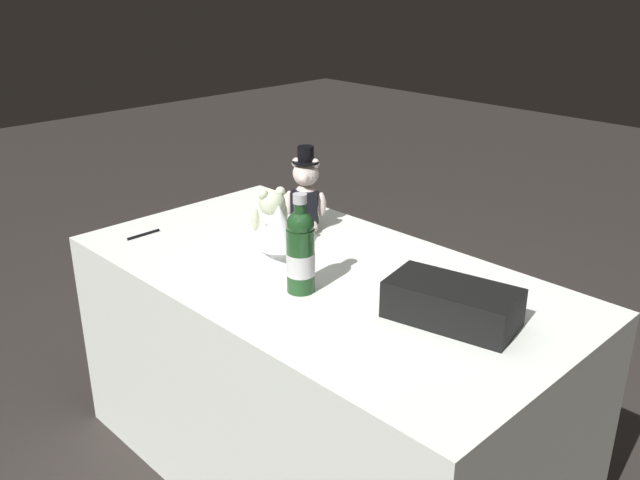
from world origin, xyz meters
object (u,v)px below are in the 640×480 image
object	(u,v)px
teddy_bear_bride	(275,228)
champagne_bottle	(301,251)
signing_pen	(142,235)
gift_case_black	(452,303)
teddy_bear_groom	(306,196)

from	to	relation	value
teddy_bear_bride	champagne_bottle	xyz separation A→B (m)	(-0.24, 0.11, 0.03)
champagne_bottle	signing_pen	size ratio (longest dim) A/B	2.22
signing_pen	gift_case_black	distance (m)	1.12
champagne_bottle	gift_case_black	bearing A→B (deg)	-158.54
champagne_bottle	signing_pen	bearing A→B (deg)	8.55
teddy_bear_groom	teddy_bear_bride	size ratio (longest dim) A/B	1.31
signing_pen	gift_case_black	world-z (taller)	gift_case_black
teddy_bear_groom	champagne_bottle	size ratio (longest dim) A/B	1.01
teddy_bear_groom	champagne_bottle	world-z (taller)	teddy_bear_groom
teddy_bear_bride	champagne_bottle	world-z (taller)	champagne_bottle
teddy_bear_bride	signing_pen	world-z (taller)	teddy_bear_bride
teddy_bear_bride	signing_pen	xyz separation A→B (m)	(0.44, 0.21, -0.09)
champagne_bottle	gift_case_black	world-z (taller)	champagne_bottle
signing_pen	teddy_bear_groom	bearing A→B (deg)	-126.25
champagne_bottle	teddy_bear_groom	bearing A→B (deg)	-44.90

